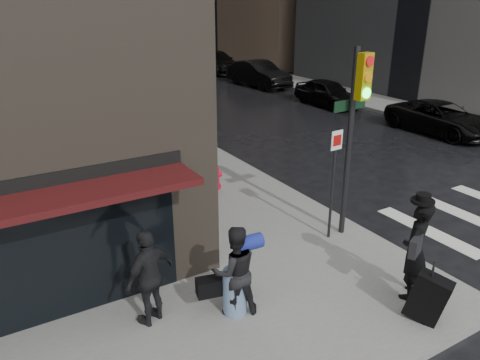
% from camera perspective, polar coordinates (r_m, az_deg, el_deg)
% --- Properties ---
extents(ground, '(140.00, 140.00, 0.00)m').
position_cam_1_polar(ground, '(9.97, 13.75, -13.20)').
color(ground, black).
rests_on(ground, ground).
extents(sidewalk_left, '(4.00, 50.00, 0.15)m').
position_cam_1_polar(sidewalk_left, '(33.63, -20.46, 10.87)').
color(sidewalk_left, slate).
rests_on(sidewalk_left, ground).
extents(sidewalk_right, '(3.00, 50.00, 0.15)m').
position_cam_1_polar(sidewalk_right, '(38.42, 0.07, 13.38)').
color(sidewalk_right, slate).
rests_on(sidewalk_right, ground).
extents(man_overcoat, '(1.09, 1.45, 2.18)m').
position_cam_1_polar(man_overcoat, '(9.34, 20.85, -8.89)').
color(man_overcoat, black).
rests_on(man_overcoat, ground).
extents(man_jeans, '(1.22, 0.87, 1.74)m').
position_cam_1_polar(man_jeans, '(8.47, -0.71, -11.02)').
color(man_jeans, black).
rests_on(man_jeans, ground).
extents(man_greycoat, '(1.15, 0.83, 1.81)m').
position_cam_1_polar(man_greycoat, '(8.39, -10.96, -11.52)').
color(man_greycoat, black).
rests_on(man_greycoat, ground).
extents(traffic_light, '(1.11, 0.52, 4.43)m').
position_cam_1_polar(traffic_light, '(10.77, 13.68, 7.15)').
color(traffic_light, black).
rests_on(traffic_light, ground).
extents(fire_hydrant, '(0.42, 0.33, 0.75)m').
position_cam_1_polar(fire_hydrant, '(14.04, -3.02, 0.28)').
color(fire_hydrant, '#B60B24').
rests_on(fire_hydrant, ground).
extents(parked_car_0, '(2.29, 4.84, 1.34)m').
position_cam_1_polar(parked_car_0, '(22.03, 23.31, 6.97)').
color(parked_car_0, black).
rests_on(parked_car_0, ground).
extents(parked_car_1, '(1.70, 4.15, 1.41)m').
position_cam_1_polar(parked_car_1, '(25.95, 10.62, 10.42)').
color(parked_car_1, black).
rests_on(parked_car_1, ground).
extents(parked_car_2, '(2.14, 5.12, 1.64)m').
position_cam_1_polar(parked_car_2, '(31.10, 2.28, 12.80)').
color(parked_car_2, black).
rests_on(parked_car_2, ground).
extents(parked_car_3, '(2.25, 5.53, 1.61)m').
position_cam_1_polar(parked_car_3, '(37.00, -2.93, 14.18)').
color(parked_car_3, black).
rests_on(parked_car_3, ground).
extents(parked_car_4, '(1.95, 4.22, 1.40)m').
position_cam_1_polar(parked_car_4, '(43.06, -6.93, 14.97)').
color(parked_car_4, '#46454B').
rests_on(parked_car_4, ground).
extents(parked_car_5, '(1.76, 4.33, 1.40)m').
position_cam_1_polar(parked_car_5, '(48.82, -11.42, 15.48)').
color(parked_car_5, '#505055').
rests_on(parked_car_5, ground).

